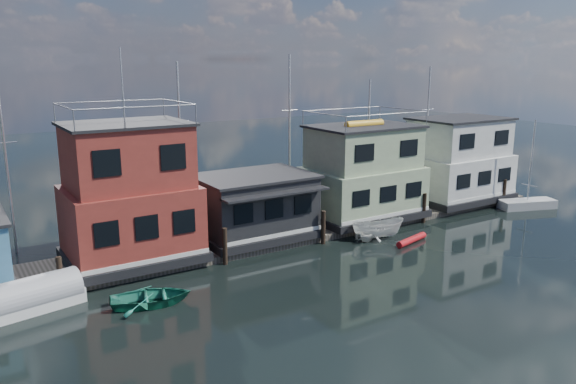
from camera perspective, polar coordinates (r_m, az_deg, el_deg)
ground at (r=28.09m, az=9.70°, el=-11.33°), size 160.00×160.00×0.00m
dock at (r=37.14m, az=-2.72°, el=-4.60°), size 48.00×5.00×0.40m
houseboat_red at (r=32.91m, az=-15.78°, el=-0.40°), size 7.40×5.90×11.86m
houseboat_dark at (r=36.27m, az=-3.44°, el=-1.40°), size 7.40×6.10×4.06m
houseboat_green at (r=41.00m, az=7.62°, el=1.85°), size 8.40×5.90×7.03m
houseboat_white at (r=47.94m, az=16.87°, el=3.04°), size 8.40×5.90×6.66m
pilings at (r=34.40m, az=-0.92°, el=-4.49°), size 42.28×0.28×2.20m
background_masts at (r=43.34m, az=-1.24°, el=5.27°), size 36.40×0.16×12.00m
day_sailer at (r=48.73m, az=23.13°, el=-1.06°), size 4.74×2.91×7.09m
dinghy_teal at (r=28.44m, az=-13.73°, el=-10.33°), size 4.43×3.65×0.80m
tarp_runabout at (r=29.67m, az=-24.30°, el=-9.64°), size 4.52×2.45×1.74m
motorboat at (r=37.67m, az=9.11°, el=-3.73°), size 3.80×2.46×1.37m
red_kayak at (r=37.37m, az=12.44°, el=-4.77°), size 2.97×1.14×0.43m
dinghy_white at (r=37.20m, az=8.08°, el=-4.14°), size 2.64×2.51×1.09m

